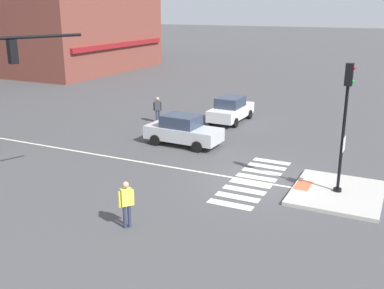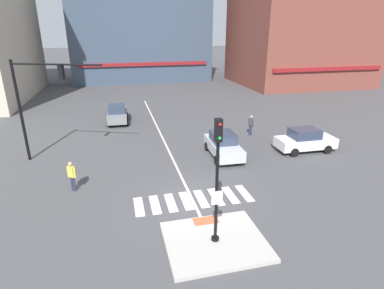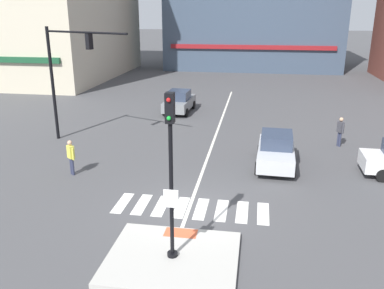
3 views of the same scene
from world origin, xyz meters
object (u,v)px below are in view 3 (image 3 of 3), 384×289
Objects in this scene: car_grey_westbound_distant at (179,101)px; traffic_light_mast at (65,67)px; pedestrian_waiting_far_side at (340,129)px; signal_pole at (171,163)px; car_silver_eastbound_mid at (276,150)px; pedestrian_at_curb_left at (71,155)px.

traffic_light_mast is at bearing -120.80° from car_grey_westbound_distant.
pedestrian_waiting_far_side is (10.41, -6.51, 0.17)m from car_grey_westbound_distant.
traffic_light_mast is at bearing -174.09° from pedestrian_waiting_far_side.
car_grey_westbound_distant is at bearing 59.20° from traffic_light_mast.
signal_pole is 9.57m from car_silver_eastbound_mid.
pedestrian_waiting_far_side reaches higher than car_silver_eastbound_mid.
pedestrian_at_curb_left is 14.46m from pedestrian_waiting_far_side.
signal_pole reaches higher than pedestrian_waiting_far_side.
car_silver_eastbound_mid is at bearing 68.76° from signal_pole.
pedestrian_waiting_far_side is at bearing 45.23° from car_silver_eastbound_mid.
signal_pole reaches higher than car_silver_eastbound_mid.
car_silver_eastbound_mid and car_grey_westbound_distant have the same top height.
pedestrian_at_curb_left is at bearing -101.44° from car_grey_westbound_distant.
signal_pole reaches higher than car_grey_westbound_distant.
traffic_light_mast is 10.04m from car_grey_westbound_distant.
pedestrian_at_curb_left and pedestrian_waiting_far_side have the same top height.
car_grey_westbound_distant is 2.50× the size of pedestrian_at_curb_left.
signal_pole is 1.22× the size of car_silver_eastbound_mid.
traffic_light_mast is 12.29m from car_silver_eastbound_mid.
pedestrian_at_curb_left is at bearing -64.90° from traffic_light_mast.
pedestrian_at_curb_left is (2.22, -4.75, -3.32)m from traffic_light_mast.
traffic_light_mast reaches higher than pedestrian_waiting_far_side.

